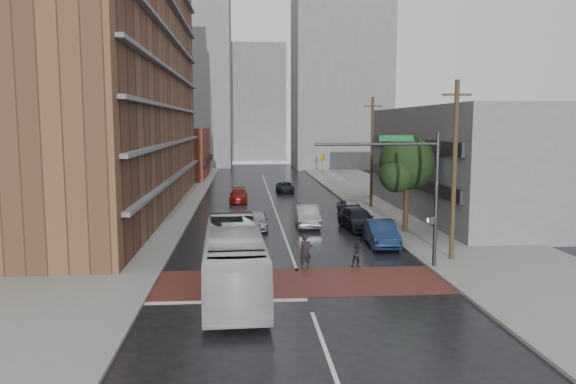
{
  "coord_description": "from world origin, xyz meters",
  "views": [
    {
      "loc": [
        -2.69,
        -25.88,
        7.65
      ],
      "look_at": [
        -0.05,
        7.95,
        3.5
      ],
      "focal_mm": 35.0,
      "sensor_mm": 36.0,
      "label": 1
    }
  ],
  "objects": [
    {
      "name": "pedestrian_b",
      "position": [
        3.28,
        3.0,
        0.72
      ],
      "size": [
        0.7,
        0.55,
        1.45
      ],
      "primitive_type": "imported",
      "rotation": [
        0.0,
        0.0,
        -0.0
      ],
      "color": "black",
      "rests_on": "ground"
    },
    {
      "name": "utility_pole_far",
      "position": [
        8.8,
        24.0,
        5.14
      ],
      "size": [
        1.6,
        0.26,
        10.0
      ],
      "color": "#473321",
      "rests_on": "ground"
    },
    {
      "name": "building_east",
      "position": [
        16.5,
        20.0,
        4.5
      ],
      "size": [
        11.0,
        26.0,
        9.0
      ],
      "primitive_type": "cube",
      "color": "gray",
      "rests_on": "ground"
    },
    {
      "name": "suv_travel",
      "position": [
        1.82,
        36.42,
        0.57
      ],
      "size": [
        1.94,
        4.14,
        1.14
      ],
      "primitive_type": "imported",
      "rotation": [
        0.0,
        0.0,
        -0.01
      ],
      "color": "black",
      "rests_on": "ground"
    },
    {
      "name": "ground",
      "position": [
        0.0,
        0.0,
        0.0
      ],
      "size": [
        160.0,
        160.0,
        0.0
      ],
      "primitive_type": "plane",
      "color": "black",
      "rests_on": "ground"
    },
    {
      "name": "car_travel_c",
      "position": [
        -3.29,
        28.99,
        0.63
      ],
      "size": [
        1.81,
        4.35,
        1.26
      ],
      "primitive_type": "imported",
      "rotation": [
        0.0,
        0.0,
        -0.01
      ],
      "color": "maroon",
      "rests_on": "ground"
    },
    {
      "name": "car_travel_a",
      "position": [
        -1.84,
        14.4,
        0.69
      ],
      "size": [
        1.7,
        4.07,
        1.38
      ],
      "primitive_type": "imported",
      "rotation": [
        0.0,
        0.0,
        -0.02
      ],
      "color": "#A2A6AA",
      "rests_on": "ground"
    },
    {
      "name": "car_parked_near",
      "position": [
        5.85,
        8.28,
        0.79
      ],
      "size": [
        1.87,
        4.85,
        1.58
      ],
      "primitive_type": "imported",
      "rotation": [
        0.0,
        0.0,
        -0.04
      ],
      "color": "#132245",
      "rests_on": "ground"
    },
    {
      "name": "sidewalk_east",
      "position": [
        11.5,
        25.0,
        0.07
      ],
      "size": [
        9.0,
        90.0,
        0.15
      ],
      "primitive_type": "cube",
      "color": "gray",
      "rests_on": "ground"
    },
    {
      "name": "transit_bus",
      "position": [
        -3.19,
        -1.0,
        1.52
      ],
      "size": [
        3.0,
        11.03,
        3.05
      ],
      "primitive_type": "imported",
      "rotation": [
        0.0,
        0.0,
        0.04
      ],
      "color": "silver",
      "rests_on": "ground"
    },
    {
      "name": "storefront_west",
      "position": [
        -12.0,
        54.0,
        3.5
      ],
      "size": [
        8.0,
        16.0,
        7.0
      ],
      "primitive_type": "cube",
      "color": "brown",
      "rests_on": "ground"
    },
    {
      "name": "pedestrian_a",
      "position": [
        0.49,
        3.0,
        0.92
      ],
      "size": [
        0.77,
        0.6,
        1.85
      ],
      "primitive_type": "imported",
      "rotation": [
        0.0,
        0.0,
        0.26
      ],
      "color": "black",
      "rests_on": "ground"
    },
    {
      "name": "distant_tower_east",
      "position": [
        14.0,
        72.0,
        18.0
      ],
      "size": [
        16.0,
        14.0,
        36.0
      ],
      "primitive_type": "cube",
      "color": "gray",
      "rests_on": "ground"
    },
    {
      "name": "car_parked_mid",
      "position": [
        5.53,
        13.84,
        0.73
      ],
      "size": [
        2.55,
        5.24,
        1.47
      ],
      "primitive_type": "imported",
      "rotation": [
        0.0,
        0.0,
        0.1
      ],
      "color": "black",
      "rests_on": "ground"
    },
    {
      "name": "car_travel_b",
      "position": [
        1.97,
        15.24,
        0.78
      ],
      "size": [
        1.73,
        4.74,
        1.55
      ],
      "primitive_type": "imported",
      "rotation": [
        0.0,
        0.0,
        -0.02
      ],
      "color": "#A9ABB1",
      "rests_on": "ground"
    },
    {
      "name": "street_tree",
      "position": [
        8.52,
        12.03,
        4.73
      ],
      "size": [
        4.2,
        4.1,
        6.9
      ],
      "color": "#332319",
      "rests_on": "ground"
    },
    {
      "name": "car_parked_far",
      "position": [
        6.27,
        20.89,
        0.62
      ],
      "size": [
        2.06,
        3.85,
        1.25
      ],
      "primitive_type": "imported",
      "rotation": [
        0.0,
        0.0,
        0.17
      ],
      "color": "#96979D",
      "rests_on": "ground"
    },
    {
      "name": "apartment_block",
      "position": [
        -14.0,
        24.0,
        14.0
      ],
      "size": [
        10.0,
        44.0,
        28.0
      ],
      "primitive_type": "cube",
      "color": "brown",
      "rests_on": "ground"
    },
    {
      "name": "distant_tower_west",
      "position": [
        -14.0,
        78.0,
        16.0
      ],
      "size": [
        18.0,
        16.0,
        32.0
      ],
      "primitive_type": "cube",
      "color": "gray",
      "rests_on": "ground"
    },
    {
      "name": "signal_mast",
      "position": [
        5.85,
        2.5,
        4.73
      ],
      "size": [
        6.5,
        0.3,
        7.2
      ],
      "color": "#2D2D33",
      "rests_on": "ground"
    },
    {
      "name": "crosswalk",
      "position": [
        0.0,
        0.5,
        0.01
      ],
      "size": [
        14.0,
        5.0,
        0.02
      ],
      "primitive_type": "cube",
      "color": "maroon",
      "rests_on": "ground"
    },
    {
      "name": "distant_tower_center",
      "position": [
        0.0,
        95.0,
        12.0
      ],
      "size": [
        12.0,
        10.0,
        24.0
      ],
      "primitive_type": "cube",
      "color": "gray",
      "rests_on": "ground"
    },
    {
      "name": "sidewalk_west",
      "position": [
        -11.5,
        25.0,
        0.07
      ],
      "size": [
        9.0,
        90.0,
        0.15
      ],
      "primitive_type": "cube",
      "color": "gray",
      "rests_on": "ground"
    },
    {
      "name": "utility_pole_near",
      "position": [
        8.8,
        4.0,
        5.14
      ],
      "size": [
        1.6,
        0.26,
        10.0
      ],
      "color": "#473321",
      "rests_on": "ground"
    }
  ]
}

